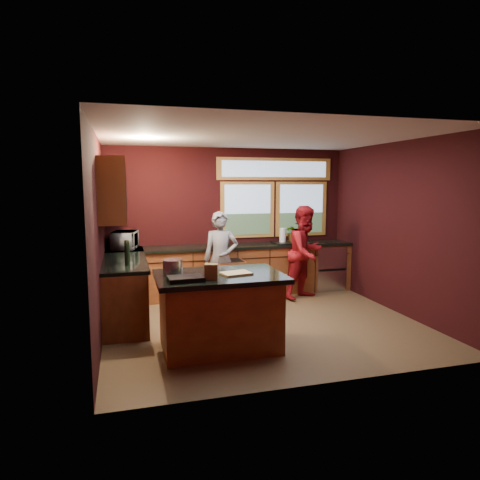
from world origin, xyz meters
name	(u,v)px	position (x,y,z in m)	size (l,w,h in m)	color
floor	(263,323)	(0.00, 0.00, 0.00)	(4.50, 4.50, 0.00)	brown
room_shell	(218,201)	(-0.60, 0.32, 1.80)	(4.52, 4.02, 2.71)	black
back_counter	(244,269)	(0.20, 1.70, 0.46)	(4.50, 0.64, 0.93)	#5A2A15
left_counter	(125,287)	(-1.95, 0.85, 0.47)	(0.64, 2.30, 0.93)	#5A2A15
island	(220,311)	(-0.82, -0.78, 0.48)	(1.55, 1.05, 0.95)	#5A2A15
person_grey	(221,259)	(-0.38, 1.08, 0.79)	(0.58, 0.38, 1.59)	slate
person_red	(306,252)	(1.18, 1.13, 0.83)	(0.81, 0.63, 1.66)	maroon
microwave	(125,240)	(-1.92, 1.70, 1.08)	(0.56, 0.38, 0.31)	#999999
potted_plant	(294,232)	(1.21, 1.75, 1.12)	(0.34, 0.30, 0.38)	#999999
paper_towel	(283,236)	(0.96, 1.70, 1.07)	(0.12, 0.12, 0.28)	silver
cutting_board	(236,273)	(-0.62, -0.83, 0.95)	(0.35, 0.25, 0.02)	tan
stock_pot	(173,267)	(-1.37, -0.63, 1.03)	(0.24, 0.24, 0.18)	#B8B8BD
paper_bag	(211,272)	(-0.97, -1.03, 1.03)	(0.15, 0.12, 0.18)	brown
black_tray	(186,279)	(-1.27, -1.03, 0.97)	(0.40, 0.28, 0.05)	black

